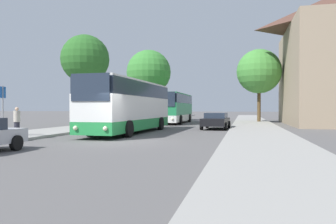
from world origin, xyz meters
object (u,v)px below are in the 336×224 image
at_px(bus_middle, 174,107).
at_px(tree_left_far, 85,59).
at_px(parked_car_right_near, 216,120).
at_px(pedestrian_waiting_far, 17,121).
at_px(bus_stop_sign, 3,106).
at_px(tree_right_near, 259,72).
at_px(tree_left_near, 149,72).
at_px(bus_front, 130,106).

relative_size(bus_middle, tree_left_far, 1.37).
distance_m(parked_car_right_near, pedestrian_waiting_far, 14.86).
bearing_deg(tree_left_far, bus_middle, 56.08).
height_order(bus_stop_sign, tree_right_near, tree_right_near).
height_order(bus_middle, tree_right_near, tree_right_near).
distance_m(bus_stop_sign, tree_left_near, 27.75).
bearing_deg(pedestrian_waiting_far, parked_car_right_near, -7.83).
height_order(bus_middle, tree_left_near, tree_left_near).
xyz_separation_m(pedestrian_waiting_far, tree_left_far, (-1.32, 10.91, 5.16)).
bearing_deg(pedestrian_waiting_far, bus_front, -6.93).
bearing_deg(bus_front, bus_stop_sign, -124.65).
xyz_separation_m(bus_stop_sign, tree_left_near, (0.05, 27.36, 4.68)).
height_order(bus_middle, parked_car_right_near, bus_middle).
bearing_deg(tree_left_near, bus_middle, -50.99).
xyz_separation_m(parked_car_right_near, pedestrian_waiting_far, (-10.44, -10.57, 0.25)).
height_order(parked_car_right_near, bus_stop_sign, bus_stop_sign).
height_order(bus_front, bus_middle, bus_front).
relative_size(parked_car_right_near, tree_left_far, 0.54).
height_order(bus_front, parked_car_right_near, bus_front).
xyz_separation_m(bus_stop_sign, pedestrian_waiting_far, (-0.20, 1.36, -0.88)).
bearing_deg(bus_middle, parked_car_right_near, -61.11).
bearing_deg(bus_front, tree_left_near, 104.24).
bearing_deg(pedestrian_waiting_far, bus_stop_sign, -134.94).
bearing_deg(bus_middle, bus_front, -90.68).
relative_size(bus_stop_sign, tree_left_near, 0.29).
bearing_deg(parked_car_right_near, bus_front, 47.85).
bearing_deg(bus_front, bus_middle, 91.59).
bearing_deg(tree_left_far, tree_left_near, 84.08).
distance_m(bus_stop_sign, tree_left_far, 13.09).
relative_size(pedestrian_waiting_far, tree_left_far, 0.20).
height_order(bus_middle, bus_stop_sign, bus_middle).
distance_m(bus_front, bus_middle, 15.01).
bearing_deg(bus_middle, bus_stop_sign, -103.23).
bearing_deg(tree_left_far, parked_car_right_near, -1.68).
height_order(bus_middle, pedestrian_waiting_far, bus_middle).
bearing_deg(bus_front, tree_right_near, 63.89).
height_order(bus_front, bus_stop_sign, bus_front).
bearing_deg(tree_left_far, tree_right_near, 38.24).
distance_m(bus_front, tree_right_near, 20.83).
relative_size(pedestrian_waiting_far, tree_right_near, 0.19).
relative_size(bus_front, parked_car_right_near, 2.68).
relative_size(bus_stop_sign, tree_left_far, 0.34).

